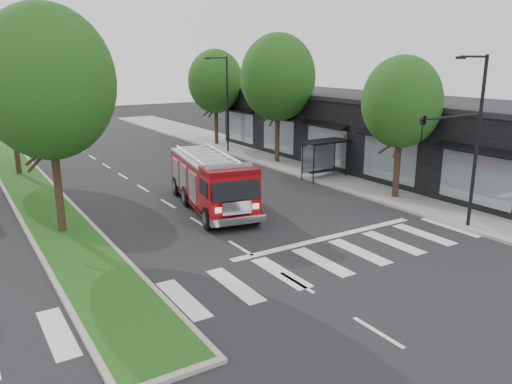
% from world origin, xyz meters
% --- Properties ---
extents(ground, '(140.00, 140.00, 0.00)m').
position_xyz_m(ground, '(0.00, 0.00, 0.00)').
color(ground, black).
rests_on(ground, ground).
extents(sidewalk_right, '(5.00, 80.00, 0.15)m').
position_xyz_m(sidewalk_right, '(12.50, 10.00, 0.07)').
color(sidewalk_right, gray).
rests_on(sidewalk_right, ground).
extents(median, '(3.00, 50.00, 0.15)m').
position_xyz_m(median, '(-6.00, 18.00, 0.08)').
color(median, gray).
rests_on(median, ground).
extents(storefront_row, '(8.00, 30.00, 5.00)m').
position_xyz_m(storefront_row, '(17.00, 10.00, 2.50)').
color(storefront_row, black).
rests_on(storefront_row, ground).
extents(bus_shelter, '(3.20, 1.60, 2.61)m').
position_xyz_m(bus_shelter, '(11.20, 8.15, 2.04)').
color(bus_shelter, black).
rests_on(bus_shelter, ground).
extents(tree_right_near, '(4.40, 4.40, 8.05)m').
position_xyz_m(tree_right_near, '(11.50, 2.00, 5.51)').
color(tree_right_near, black).
rests_on(tree_right_near, ground).
extents(tree_right_mid, '(5.60, 5.60, 9.72)m').
position_xyz_m(tree_right_mid, '(11.50, 14.00, 6.49)').
color(tree_right_mid, black).
rests_on(tree_right_mid, ground).
extents(tree_right_far, '(5.00, 5.00, 8.73)m').
position_xyz_m(tree_right_far, '(11.50, 24.00, 5.84)').
color(tree_right_far, black).
rests_on(tree_right_far, ground).
extents(tree_median_near, '(5.80, 5.80, 10.16)m').
position_xyz_m(tree_median_near, '(-6.00, 6.00, 6.81)').
color(tree_median_near, black).
rests_on(tree_median_near, ground).
extents(tree_median_far, '(5.60, 5.60, 9.72)m').
position_xyz_m(tree_median_far, '(-6.00, 20.00, 6.49)').
color(tree_median_far, black).
rests_on(tree_median_far, ground).
extents(streetlight_right_near, '(4.08, 0.22, 8.00)m').
position_xyz_m(streetlight_right_near, '(9.61, -3.50, 4.67)').
color(streetlight_right_near, black).
rests_on(streetlight_right_near, ground).
extents(streetlight_right_far, '(2.11, 0.20, 8.00)m').
position_xyz_m(streetlight_right_far, '(10.35, 20.00, 4.48)').
color(streetlight_right_far, black).
rests_on(streetlight_right_far, ground).
extents(fire_engine, '(4.18, 9.06, 3.03)m').
position_xyz_m(fire_engine, '(1.71, 5.94, 1.45)').
color(fire_engine, '#5D0508').
rests_on(fire_engine, ground).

